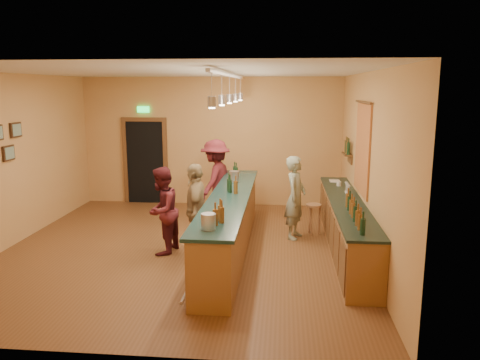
# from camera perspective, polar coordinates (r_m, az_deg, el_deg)

# --- Properties ---
(floor) EXTENTS (7.00, 7.00, 0.00)m
(floor) POSITION_cam_1_polar(r_m,az_deg,el_deg) (8.79, -6.97, -8.37)
(floor) COLOR brown
(floor) RESTS_ON ground
(ceiling) EXTENTS (6.50, 7.00, 0.02)m
(ceiling) POSITION_cam_1_polar(r_m,az_deg,el_deg) (8.30, -7.50, 12.96)
(ceiling) COLOR silver
(ceiling) RESTS_ON wall_back
(wall_back) EXTENTS (6.50, 0.02, 3.20)m
(wall_back) POSITION_cam_1_polar(r_m,az_deg,el_deg) (11.81, -3.55, 4.68)
(wall_back) COLOR #BD8347
(wall_back) RESTS_ON floor
(wall_front) EXTENTS (6.50, 0.02, 3.20)m
(wall_front) POSITION_cam_1_polar(r_m,az_deg,el_deg) (5.11, -15.73, -4.28)
(wall_front) COLOR #BD8347
(wall_front) RESTS_ON floor
(wall_left) EXTENTS (0.02, 7.00, 3.20)m
(wall_left) POSITION_cam_1_polar(r_m,az_deg,el_deg) (9.64, -26.46, 2.07)
(wall_left) COLOR #BD8347
(wall_left) RESTS_ON floor
(wall_right) EXTENTS (0.02, 7.00, 3.20)m
(wall_right) POSITION_cam_1_polar(r_m,az_deg,el_deg) (8.32, 15.20, 1.60)
(wall_right) COLOR #BD8347
(wall_right) RESTS_ON floor
(doorway) EXTENTS (1.15, 0.09, 2.48)m
(doorway) POSITION_cam_1_polar(r_m,az_deg,el_deg) (12.22, -11.45, 2.45)
(doorway) COLOR black
(doorway) RESTS_ON wall_back
(tapestry) EXTENTS (0.03, 1.40, 1.60)m
(tapestry) POSITION_cam_1_polar(r_m,az_deg,el_deg) (8.67, 14.71, 3.67)
(tapestry) COLOR #9F3B1F
(tapestry) RESTS_ON wall_right
(bottle_shelf) EXTENTS (0.17, 0.55, 0.54)m
(bottle_shelf) POSITION_cam_1_polar(r_m,az_deg,el_deg) (10.16, 12.99, 3.74)
(bottle_shelf) COLOR #553119
(bottle_shelf) RESTS_ON wall_right
(back_counter) EXTENTS (0.60, 4.55, 1.27)m
(back_counter) POSITION_cam_1_polar(r_m,az_deg,el_deg) (8.70, 12.80, -5.42)
(back_counter) COLOR olive
(back_counter) RESTS_ON floor
(tasting_bar) EXTENTS (0.73, 5.10, 1.38)m
(tasting_bar) POSITION_cam_1_polar(r_m,az_deg,el_deg) (8.47, -1.24, -4.75)
(tasting_bar) COLOR olive
(tasting_bar) RESTS_ON floor
(pendant_track) EXTENTS (0.11, 4.60, 0.50)m
(pendant_track) POSITION_cam_1_polar(r_m,az_deg,el_deg) (8.15, -1.29, 11.55)
(pendant_track) COLOR silver
(pendant_track) RESTS_ON ceiling
(bartender) EXTENTS (0.55, 0.69, 1.64)m
(bartender) POSITION_cam_1_polar(r_m,az_deg,el_deg) (9.22, 6.78, -2.14)
(bartender) COLOR gray
(bartender) RESTS_ON floor
(customer_a) EXTENTS (0.73, 0.86, 1.57)m
(customer_a) POSITION_cam_1_polar(r_m,az_deg,el_deg) (8.43, -9.51, -3.71)
(customer_a) COLOR #59191E
(customer_a) RESTS_ON floor
(customer_b) EXTENTS (0.52, 1.02, 1.66)m
(customer_b) POSITION_cam_1_polar(r_m,az_deg,el_deg) (8.20, -5.39, -3.69)
(customer_b) COLOR #997A51
(customer_b) RESTS_ON floor
(customer_c) EXTENTS (0.97, 1.32, 1.82)m
(customer_c) POSITION_cam_1_polar(r_m,az_deg,el_deg) (10.39, -2.99, -0.05)
(customer_c) COLOR #59191E
(customer_c) RESTS_ON floor
(bar_stool) EXTENTS (0.31, 0.31, 0.63)m
(bar_stool) POSITION_cam_1_polar(r_m,az_deg,el_deg) (9.54, 8.96, -3.80)
(bar_stool) COLOR #A26E49
(bar_stool) RESTS_ON floor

